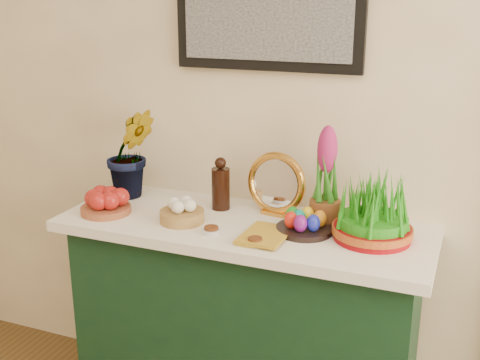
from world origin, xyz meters
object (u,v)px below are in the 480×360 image
object	(u,v)px
sideboard	(245,330)
wheatgrass_sabzeh	(373,213)
book	(245,231)
mirror	(276,184)
hyacinth_green	(130,139)

from	to	relation	value
sideboard	wheatgrass_sabzeh	distance (m)	0.74
book	wheatgrass_sabzeh	bearing A→B (deg)	19.50
sideboard	book	distance (m)	0.50
book	mirror	bearing A→B (deg)	85.42
mirror	wheatgrass_sabzeh	distance (m)	0.41
hyacinth_green	wheatgrass_sabzeh	xyz separation A→B (m)	(1.02, -0.09, -0.15)
sideboard	mirror	distance (m)	0.60
sideboard	hyacinth_green	distance (m)	0.91
hyacinth_green	book	distance (m)	0.68
mirror	wheatgrass_sabzeh	bearing A→B (deg)	-16.85
hyacinth_green	book	size ratio (longest dim) A/B	2.42
sideboard	book	bearing A→B (deg)	-68.81
mirror	wheatgrass_sabzeh	xyz separation A→B (m)	(0.40, -0.12, -0.02)
hyacinth_green	mirror	distance (m)	0.64
sideboard	book	world-z (taller)	book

